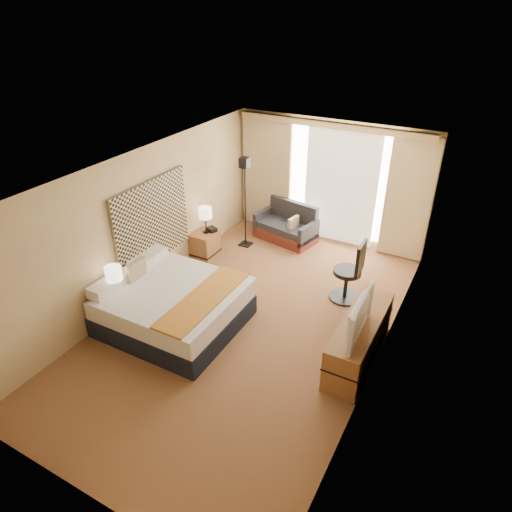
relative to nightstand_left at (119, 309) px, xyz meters
The scene contains 21 objects.
floor 2.16m from the nightstand_left, 29.31° to the left, with size 4.20×7.00×0.02m, color #511718.
ceiling 3.16m from the nightstand_left, 29.31° to the left, with size 4.20×7.00×0.02m, color white.
wall_back 5.02m from the nightstand_left, 67.66° to the left, with size 4.20×0.02×2.60m, color #D9C484.
wall_front 3.25m from the nightstand_left, 52.65° to the right, with size 4.20×0.02×2.60m, color #D9C484.
wall_left 1.49m from the nightstand_left, 102.36° to the left, with size 0.02×7.00×2.60m, color #D9C484.
wall_right 4.23m from the nightstand_left, 14.81° to the left, with size 0.02×7.00×2.60m, color #D9C484.
headboard 1.62m from the nightstand_left, 98.64° to the left, with size 0.06×1.85×1.50m, color black.
nightstand_left is the anchor object (origin of this frame).
nightstand_right 2.50m from the nightstand_left, 90.00° to the left, with size 0.45×0.52×0.55m, color #965B36.
media_dresser 3.85m from the nightstand_left, 15.84° to the left, with size 0.50×1.80×0.70m, color #965B36.
window 5.10m from the nightstand_left, 64.87° to the left, with size 2.30×0.02×2.30m, color silver.
curtains 4.95m from the nightstand_left, 67.18° to the left, with size 4.12×0.19×2.56m.
bed 0.91m from the nightstand_left, 26.31° to the left, with size 2.05×1.87×1.00m.
loveseat 4.19m from the nightstand_left, 74.31° to the left, with size 1.42×0.95×0.82m.
floor_lamp 3.56m from the nightstand_left, 81.91° to the left, with size 0.25×0.25×1.95m.
desk_chair 3.95m from the nightstand_left, 38.51° to the left, with size 0.56×0.56×1.15m.
lamp_left 0.70m from the nightstand_left, 16.69° to the right, with size 0.26×0.26×0.55m.
lamp_right 2.63m from the nightstand_left, 89.31° to the left, with size 0.26×0.26×0.55m.
tissue_box 0.34m from the nightstand_left, 42.28° to the right, with size 0.12×0.12×0.11m, color #83A3CB.
telephone 2.67m from the nightstand_left, 88.05° to the left, with size 0.20×0.15×0.08m, color black.
television 3.79m from the nightstand_left, 11.11° to the left, with size 1.03×0.13×0.59m, color black.
Camera 1 is at (2.97, -5.27, 4.72)m, focal length 32.00 mm.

